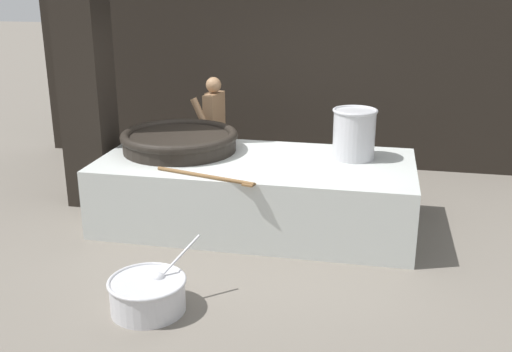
% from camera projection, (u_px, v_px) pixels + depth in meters
% --- Properties ---
extents(ground_plane, '(60.00, 60.00, 0.00)m').
position_uv_depth(ground_plane, '(256.00, 223.00, 7.27)').
color(ground_plane, slate).
extents(back_wall, '(8.24, 0.24, 4.40)m').
position_uv_depth(back_wall, '(292.00, 22.00, 9.07)').
color(back_wall, black).
rests_on(back_wall, ground_plane).
extents(support_pillar, '(0.54, 0.54, 4.40)m').
position_uv_depth(support_pillar, '(82.00, 33.00, 7.31)').
color(support_pillar, black).
rests_on(support_pillar, ground_plane).
extents(hearth_platform, '(3.66, 1.72, 0.81)m').
position_uv_depth(hearth_platform, '(256.00, 192.00, 7.14)').
color(hearth_platform, silver).
rests_on(hearth_platform, ground_plane).
extents(giant_wok_near, '(1.44, 1.44, 0.24)m').
position_uv_depth(giant_wok_near, '(180.00, 140.00, 7.34)').
color(giant_wok_near, black).
rests_on(giant_wok_near, hearth_platform).
extents(stock_pot, '(0.52, 0.52, 0.59)m').
position_uv_depth(stock_pot, '(354.00, 133.00, 6.96)').
color(stock_pot, '#B7B7BC').
rests_on(stock_pot, hearth_platform).
extents(stirring_paddle, '(1.17, 0.39, 0.04)m').
position_uv_depth(stirring_paddle, '(209.00, 177.00, 6.35)').
color(stirring_paddle, brown).
rests_on(stirring_paddle, hearth_platform).
extents(cook, '(0.39, 0.59, 1.54)m').
position_uv_depth(cook, '(214.00, 127.00, 8.42)').
color(cook, '#9E7551').
rests_on(cook, ground_plane).
extents(prep_bowl_vegetables, '(0.73, 0.78, 0.59)m').
position_uv_depth(prep_bowl_vegetables, '(148.00, 293.00, 5.33)').
color(prep_bowl_vegetables, silver).
rests_on(prep_bowl_vegetables, ground_plane).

